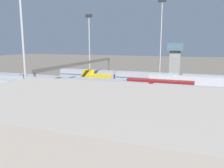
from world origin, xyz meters
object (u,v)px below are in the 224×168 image
at_px(train_on_track_6, 102,91).
at_px(train_on_track_2, 95,79).
at_px(train_on_track_7, 97,97).
at_px(train_on_track_0, 181,79).
at_px(signal_gantry, 83,65).
at_px(light_mast_1, 22,23).
at_px(train_on_track_4, 82,83).
at_px(light_mast_2, 89,38).
at_px(control_tower, 175,58).
at_px(light_mast_0, 161,31).
at_px(train_on_track_5, 178,94).

height_order(train_on_track_6, train_on_track_2, same).
xyz_separation_m(train_on_track_7, train_on_track_0, (-16.12, -35.00, -0.08)).
distance_m(train_on_track_7, signal_gantry, 19.76).
height_order(train_on_track_6, light_mast_1, light_mast_1).
distance_m(train_on_track_4, train_on_track_2, 10.00).
bearing_deg(light_mast_2, signal_gantry, 110.98).
bearing_deg(control_tower, signal_gantry, 55.05).
bearing_deg(train_on_track_4, light_mast_0, -131.61).
xyz_separation_m(train_on_track_6, light_mast_1, (12.30, 13.13, 15.90)).
height_order(train_on_track_5, light_mast_2, light_mast_2).
height_order(light_mast_2, control_tower, light_mast_2).
relative_size(train_on_track_6, light_mast_2, 4.66).
relative_size(light_mast_2, control_tower, 1.77).
distance_m(train_on_track_6, light_mast_0, 37.86).
bearing_deg(signal_gantry, train_on_track_4, 0.00).
xyz_separation_m(train_on_track_6, control_tower, (-13.54, -44.58, 5.83)).
relative_size(train_on_track_5, light_mast_2, 1.84).
height_order(light_mast_1, signal_gantry, light_mast_1).
bearing_deg(train_on_track_2, train_on_track_5, 152.74).
xyz_separation_m(train_on_track_2, light_mast_1, (1.36, 33.13, 16.34)).
bearing_deg(train_on_track_7, train_on_track_5, -149.91).
bearing_deg(control_tower, light_mast_2, 19.62).
distance_m(train_on_track_2, light_mast_1, 36.97).
relative_size(train_on_track_6, train_on_track_4, 1.80).
bearing_deg(light_mast_2, train_on_track_6, 120.56).
xyz_separation_m(light_mast_0, light_mast_1, (21.56, 46.08, -0.28)).
distance_m(train_on_track_5, train_on_track_7, 19.95).
bearing_deg(train_on_track_6, signal_gantry, -43.25).
xyz_separation_m(train_on_track_0, signal_gantry, (27.66, 20.00, 5.78)).
relative_size(train_on_track_5, train_on_track_6, 0.39).
bearing_deg(light_mast_1, train_on_track_6, -133.14).
bearing_deg(train_on_track_6, train_on_track_7, 100.29).
bearing_deg(train_on_track_6, train_on_track_0, -119.58).
bearing_deg(train_on_track_2, train_on_track_0, -160.33).
bearing_deg(light_mast_2, light_mast_0, -179.78).
relative_size(train_on_track_2, train_on_track_0, 0.10).
distance_m(train_on_track_5, train_on_track_2, 32.75).
bearing_deg(light_mast_1, light_mast_0, -115.07).
relative_size(train_on_track_5, signal_gantry, 1.05).
distance_m(train_on_track_6, light_mast_1, 24.01).
height_order(train_on_track_5, train_on_track_0, same).
height_order(train_on_track_7, train_on_track_0, train_on_track_7).
bearing_deg(control_tower, light_mast_1, 65.88).
height_order(train_on_track_0, light_mast_1, light_mast_1).
relative_size(train_on_track_6, signal_gantry, 2.66).
bearing_deg(train_on_track_5, train_on_track_4, -9.68).
bearing_deg(train_on_track_2, train_on_track_7, 115.37).
height_order(train_on_track_2, signal_gantry, signal_gantry).
relative_size(light_mast_0, control_tower, 2.06).
height_order(light_mast_0, control_tower, light_mast_0).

